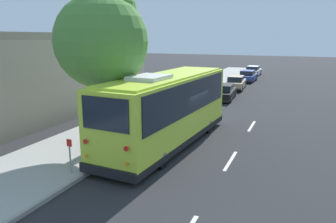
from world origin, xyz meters
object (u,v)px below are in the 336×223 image
object	(u,v)px
parked_sedan_white	(253,71)
sign_post_far	(93,144)
sign_post_near	(70,156)
parked_sedan_tan	(236,83)
street_tree	(103,35)
parked_sedan_black	(223,92)
shuttle_bus	(168,106)
parked_sedan_blue	(248,76)

from	to	relation	value
parked_sedan_white	sign_post_far	size ratio (longest dim) A/B	3.29
sign_post_far	sign_post_near	bearing A→B (deg)	180.00
parked_sedan_tan	street_tree	world-z (taller)	street_tree
parked_sedan_white	sign_post_far	world-z (taller)	sign_post_far
parked_sedan_black	parked_sedan_white	size ratio (longest dim) A/B	1.00
shuttle_bus	sign_post_far	world-z (taller)	shuttle_bus
shuttle_bus	parked_sedan_white	size ratio (longest dim) A/B	2.20
shuttle_bus	parked_sedan_tan	size ratio (longest dim) A/B	2.20
parked_sedan_blue	sign_post_near	bearing A→B (deg)	178.01
shuttle_bus	sign_post_far	distance (m)	4.07
parked_sedan_black	parked_sedan_tan	xyz separation A→B (m)	(5.88, 0.11, 0.04)
parked_sedan_blue	parked_sedan_white	bearing A→B (deg)	4.10
parked_sedan_black	sign_post_near	world-z (taller)	sign_post_near
parked_sedan_white	street_tree	world-z (taller)	street_tree
shuttle_bus	sign_post_far	xyz separation A→B (m)	(-3.41, 1.95, -1.08)
parked_sedan_blue	sign_post_near	distance (m)	30.00
sign_post_far	street_tree	bearing A→B (deg)	16.72
parked_sedan_tan	parked_sedan_white	distance (m)	12.57
parked_sedan_blue	parked_sedan_white	distance (m)	6.27
shuttle_bus	parked_sedan_blue	distance (m)	25.11
street_tree	sign_post_far	world-z (taller)	street_tree
sign_post_far	parked_sedan_black	bearing A→B (deg)	-6.05
parked_sedan_white	street_tree	bearing A→B (deg)	178.45
parked_sedan_tan	parked_sedan_white	bearing A→B (deg)	-3.40
shuttle_bus	street_tree	xyz separation A→B (m)	(-1.47, 2.53, 3.32)
shuttle_bus	street_tree	world-z (taller)	street_tree
street_tree	parked_sedan_tan	bearing A→B (deg)	-6.20
parked_sedan_black	parked_sedan_white	distance (m)	18.46
shuttle_bus	parked_sedan_black	bearing A→B (deg)	4.82
parked_sedan_white	sign_post_far	distance (m)	34.78
shuttle_bus	sign_post_far	bearing A→B (deg)	154.10
sign_post_near	sign_post_far	size ratio (longest dim) A/B	0.95
parked_sedan_black	parked_sedan_blue	distance (m)	12.20
parked_sedan_black	parked_sedan_tan	size ratio (longest dim) A/B	1.00
sign_post_near	sign_post_far	xyz separation A→B (m)	(1.47, -0.00, 0.01)
parked_sedan_tan	sign_post_near	bearing A→B (deg)	172.20
parked_sedan_black	parked_sedan_blue	xyz separation A→B (m)	(12.20, -0.07, 0.02)
parked_sedan_tan	parked_sedan_blue	distance (m)	6.31
parked_sedan_blue	parked_sedan_white	world-z (taller)	parked_sedan_blue
parked_sedan_white	street_tree	distance (m)	33.19
sign_post_near	sign_post_far	world-z (taller)	sign_post_far
shuttle_bus	parked_sedan_tan	distance (m)	18.81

